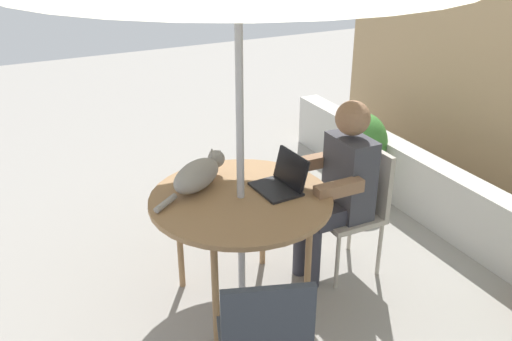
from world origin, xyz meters
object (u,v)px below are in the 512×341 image
(laptop, at_px, (283,179))
(cat, at_px, (199,174))
(chair_occupied, at_px, (358,200))
(person_seated, at_px, (340,182))
(chair_empty, at_px, (265,341))
(potted_plant_near_fence, at_px, (362,150))
(patio_table, at_px, (241,205))

(laptop, height_order, cat, laptop)
(cat, bearing_deg, chair_occupied, 77.27)
(person_seated, bearing_deg, chair_empty, -47.95)
(chair_occupied, bearing_deg, laptop, -88.61)
(person_seated, bearing_deg, chair_occupied, 90.00)
(chair_empty, bearing_deg, chair_occupied, 127.98)
(chair_occupied, xyz_separation_m, chair_empty, (0.91, -1.17, 0.00))
(potted_plant_near_fence, bearing_deg, patio_table, -60.27)
(chair_occupied, relative_size, potted_plant_near_fence, 1.20)
(patio_table, height_order, potted_plant_near_fence, patio_table)
(laptop, bearing_deg, chair_empty, -33.09)
(patio_table, distance_m, chair_occupied, 0.88)
(chair_occupied, bearing_deg, patio_table, -90.00)
(person_seated, height_order, potted_plant_near_fence, person_seated)
(patio_table, xyz_separation_m, person_seated, (0.00, 0.70, -0.00))
(chair_occupied, xyz_separation_m, laptop, (0.01, -0.58, 0.29))
(person_seated, bearing_deg, laptop, -88.09)
(patio_table, bearing_deg, chair_empty, -18.67)
(chair_empty, relative_size, person_seated, 0.72)
(patio_table, distance_m, chair_empty, 0.98)
(patio_table, distance_m, cat, 0.32)
(chair_empty, height_order, laptop, laptop)
(potted_plant_near_fence, bearing_deg, laptop, -54.75)
(patio_table, relative_size, cat, 1.92)
(person_seated, distance_m, potted_plant_near_fence, 1.25)
(chair_empty, height_order, person_seated, person_seated)
(patio_table, height_order, cat, cat)
(chair_empty, distance_m, cat, 1.20)
(cat, bearing_deg, patio_table, 36.14)
(person_seated, xyz_separation_m, potted_plant_near_fence, (-0.88, 0.84, -0.28))
(laptop, height_order, potted_plant_near_fence, laptop)
(laptop, bearing_deg, potted_plant_near_fence, 125.25)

